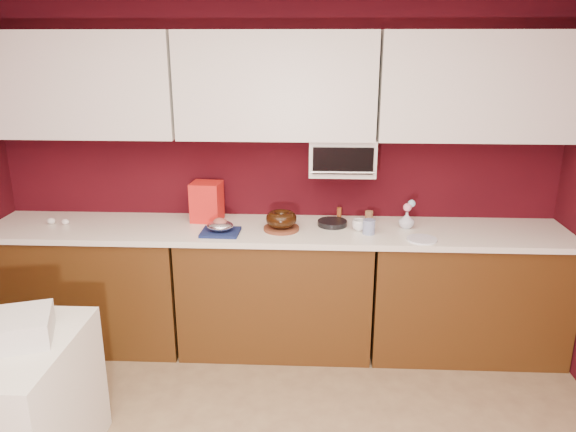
{
  "coord_description": "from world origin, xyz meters",
  "views": [
    {
      "loc": [
        0.27,
        -1.71,
        2.14
      ],
      "look_at": [
        0.09,
        1.84,
        1.02
      ],
      "focal_mm": 35.0,
      "sensor_mm": 36.0,
      "label": 1
    }
  ],
  "objects_px": {
    "flower_vase": "(407,219)",
    "blue_jar": "(369,227)",
    "toaster_oven": "(342,156)",
    "coffee_mug": "(359,224)",
    "foil_ham_nest": "(220,226)",
    "pandoro_box": "(207,202)",
    "newspaper_stack": "(10,329)",
    "bundt_cake": "(281,219)"
  },
  "relations": [
    {
      "from": "bundt_cake",
      "to": "coffee_mug",
      "type": "bearing_deg",
      "value": 2.02
    },
    {
      "from": "pandoro_box",
      "to": "coffee_mug",
      "type": "bearing_deg",
      "value": -3.03
    },
    {
      "from": "toaster_oven",
      "to": "blue_jar",
      "type": "relative_size",
      "value": 4.59
    },
    {
      "from": "toaster_oven",
      "to": "coffee_mug",
      "type": "distance_m",
      "value": 0.48
    },
    {
      "from": "flower_vase",
      "to": "blue_jar",
      "type": "bearing_deg",
      "value": -153.44
    },
    {
      "from": "coffee_mug",
      "to": "newspaper_stack",
      "type": "xyz_separation_m",
      "value": [
        -1.75,
        -1.3,
        -0.13
      ]
    },
    {
      "from": "toaster_oven",
      "to": "blue_jar",
      "type": "height_order",
      "value": "toaster_oven"
    },
    {
      "from": "toaster_oven",
      "to": "newspaper_stack",
      "type": "bearing_deg",
      "value": -137.75
    },
    {
      "from": "bundt_cake",
      "to": "flower_vase",
      "type": "distance_m",
      "value": 0.86
    },
    {
      "from": "foil_ham_nest",
      "to": "newspaper_stack",
      "type": "height_order",
      "value": "foil_ham_nest"
    },
    {
      "from": "toaster_oven",
      "to": "bundt_cake",
      "type": "height_order",
      "value": "toaster_oven"
    },
    {
      "from": "blue_jar",
      "to": "newspaper_stack",
      "type": "bearing_deg",
      "value": -145.82
    },
    {
      "from": "newspaper_stack",
      "to": "foil_ham_nest",
      "type": "bearing_deg",
      "value": 55.25
    },
    {
      "from": "newspaper_stack",
      "to": "toaster_oven",
      "type": "bearing_deg",
      "value": 42.25
    },
    {
      "from": "bundt_cake",
      "to": "foil_ham_nest",
      "type": "relative_size",
      "value": 1.18
    },
    {
      "from": "blue_jar",
      "to": "flower_vase",
      "type": "height_order",
      "value": "flower_vase"
    },
    {
      "from": "coffee_mug",
      "to": "pandoro_box",
      "type": "bearing_deg",
      "value": 171.03
    },
    {
      "from": "pandoro_box",
      "to": "blue_jar",
      "type": "bearing_deg",
      "value": -5.81
    },
    {
      "from": "toaster_oven",
      "to": "blue_jar",
      "type": "distance_m",
      "value": 0.53
    },
    {
      "from": "bundt_cake",
      "to": "blue_jar",
      "type": "distance_m",
      "value": 0.59
    },
    {
      "from": "foil_ham_nest",
      "to": "coffee_mug",
      "type": "height_order",
      "value": "coffee_mug"
    },
    {
      "from": "bundt_cake",
      "to": "newspaper_stack",
      "type": "distance_m",
      "value": 1.78
    },
    {
      "from": "foil_ham_nest",
      "to": "flower_vase",
      "type": "xyz_separation_m",
      "value": [
        1.26,
        0.18,
        0.01
      ]
    },
    {
      "from": "coffee_mug",
      "to": "blue_jar",
      "type": "distance_m",
      "value": 0.09
    },
    {
      "from": "foil_ham_nest",
      "to": "coffee_mug",
      "type": "xyz_separation_m",
      "value": [
        0.93,
        0.11,
        -0.01
      ]
    },
    {
      "from": "toaster_oven",
      "to": "foil_ham_nest",
      "type": "distance_m",
      "value": 0.96
    },
    {
      "from": "coffee_mug",
      "to": "flower_vase",
      "type": "xyz_separation_m",
      "value": [
        0.33,
        0.07,
        0.02
      ]
    },
    {
      "from": "bundt_cake",
      "to": "pandoro_box",
      "type": "height_order",
      "value": "pandoro_box"
    },
    {
      "from": "foil_ham_nest",
      "to": "blue_jar",
      "type": "relative_size",
      "value": 1.82
    },
    {
      "from": "coffee_mug",
      "to": "foil_ham_nest",
      "type": "bearing_deg",
      "value": -173.13
    },
    {
      "from": "pandoro_box",
      "to": "bundt_cake",
      "type": "bearing_deg",
      "value": -13.13
    },
    {
      "from": "coffee_mug",
      "to": "toaster_oven",
      "type": "bearing_deg",
      "value": 122.86
    },
    {
      "from": "bundt_cake",
      "to": "foil_ham_nest",
      "type": "height_order",
      "value": "bundt_cake"
    },
    {
      "from": "bundt_cake",
      "to": "foil_ham_nest",
      "type": "distance_m",
      "value": 0.41
    },
    {
      "from": "coffee_mug",
      "to": "newspaper_stack",
      "type": "distance_m",
      "value": 2.18
    },
    {
      "from": "toaster_oven",
      "to": "newspaper_stack",
      "type": "height_order",
      "value": "toaster_oven"
    },
    {
      "from": "bundt_cake",
      "to": "newspaper_stack",
      "type": "relative_size",
      "value": 0.57
    },
    {
      "from": "toaster_oven",
      "to": "pandoro_box",
      "type": "xyz_separation_m",
      "value": [
        -0.95,
        -0.02,
        -0.34
      ]
    },
    {
      "from": "foil_ham_nest",
      "to": "coffee_mug",
      "type": "bearing_deg",
      "value": 6.87
    },
    {
      "from": "toaster_oven",
      "to": "coffee_mug",
      "type": "bearing_deg",
      "value": -57.14
    },
    {
      "from": "pandoro_box",
      "to": "coffee_mug",
      "type": "height_order",
      "value": "pandoro_box"
    },
    {
      "from": "bundt_cake",
      "to": "pandoro_box",
      "type": "xyz_separation_m",
      "value": [
        -0.54,
        0.19,
        0.06
      ]
    }
  ]
}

